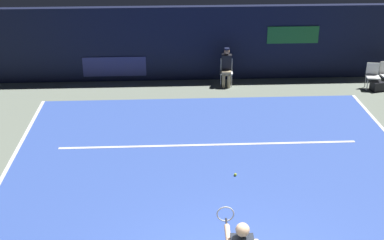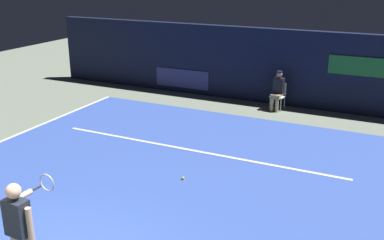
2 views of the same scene
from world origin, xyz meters
TOP-DOWN VIEW (x-y plane):
  - ground_plane at (0.00, 4.08)m, footprint 32.22×32.22m
  - court_surface at (0.00, 4.08)m, footprint 10.24×10.16m
  - line_service at (0.00, 5.86)m, footprint 7.98×0.10m
  - back_wall at (-0.00, 11.08)m, footprint 16.62×0.33m
  - line_judge_on_chair at (0.96, 10.34)m, footprint 0.48×0.56m
  - courtside_chair_near at (5.88, 9.78)m, footprint 0.50×0.48m
  - tennis_ball at (0.52, 4.22)m, footprint 0.07×0.07m
  - equipment_bag at (6.23, 9.63)m, footprint 0.89×0.51m

SIDE VIEW (x-z plane):
  - ground_plane at x=0.00m, z-range 0.00..0.00m
  - court_surface at x=0.00m, z-range 0.00..0.01m
  - line_service at x=0.00m, z-range 0.01..0.02m
  - tennis_ball at x=0.52m, z-range 0.01..0.08m
  - equipment_bag at x=6.23m, z-range 0.00..0.32m
  - courtside_chair_near at x=5.88m, z-range 0.06..0.94m
  - line_judge_on_chair at x=0.96m, z-range 0.03..1.35m
  - back_wall at x=0.00m, z-range 0.00..2.60m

